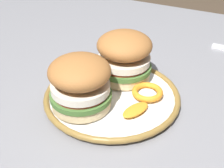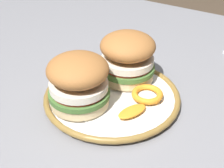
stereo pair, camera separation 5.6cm
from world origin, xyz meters
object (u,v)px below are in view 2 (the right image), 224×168
(dinner_plate, at_px, (112,97))
(sandwich_half_left, at_px, (78,81))
(sandwich_half_right, at_px, (128,56))
(dining_table, at_px, (96,115))

(dinner_plate, bearing_deg, sandwich_half_left, 58.12)
(sandwich_half_right, bearing_deg, dinner_plate, 93.36)
(sandwich_half_left, bearing_deg, dining_table, -73.42)
(sandwich_half_right, bearing_deg, dining_table, 31.67)
(dinner_plate, distance_m, sandwich_half_left, 0.09)
(sandwich_half_left, xyz_separation_m, sandwich_half_right, (-0.03, -0.13, 0.00))
(sandwich_half_right, bearing_deg, sandwich_half_left, 75.74)
(dining_table, height_order, sandwich_half_left, sandwich_half_left)
(dining_table, xyz_separation_m, sandwich_half_left, (-0.03, 0.09, 0.15))
(dining_table, relative_size, dinner_plate, 5.12)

